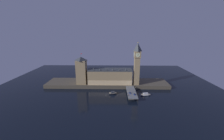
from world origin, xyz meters
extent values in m
plane|color=black|center=(0.00, 0.00, 0.00)|extent=(400.00, 400.00, 0.00)
cube|color=#4C4438|center=(0.00, 39.00, 3.13)|extent=(220.00, 42.00, 6.26)
cube|color=#9E845B|center=(5.15, 31.68, 18.11)|extent=(76.32, 22.35, 23.70)
cube|color=beige|center=(5.15, 20.38, 10.53)|extent=(76.32, 0.20, 8.53)
cube|color=#383D42|center=(5.15, 31.68, 31.16)|extent=(76.32, 20.57, 2.40)
cone|color=#383D42|center=(-22.11, 22.18, 34.96)|extent=(2.40, 2.40, 5.21)
cone|color=#383D42|center=(-11.21, 22.18, 34.96)|extent=(2.40, 2.40, 5.21)
cone|color=#383D42|center=(-0.31, 22.18, 34.96)|extent=(2.40, 2.40, 5.21)
cone|color=#383D42|center=(10.60, 22.18, 34.96)|extent=(2.40, 2.40, 5.21)
cone|color=#383D42|center=(21.50, 22.18, 34.96)|extent=(2.40, 2.40, 5.21)
cone|color=#383D42|center=(32.41, 22.18, 34.96)|extent=(2.40, 2.40, 5.21)
cube|color=#9E845B|center=(51.11, 25.99, 29.84)|extent=(8.97, 8.97, 47.16)
cube|color=#9E845B|center=(51.11, 25.99, 58.90)|extent=(10.59, 10.59, 10.95)
cylinder|color=beige|center=(51.11, 20.57, 58.90)|extent=(7.08, 0.25, 7.08)
cylinder|color=beige|center=(51.11, 31.41, 58.90)|extent=(7.08, 0.25, 7.08)
cylinder|color=beige|center=(56.53, 25.99, 58.90)|extent=(0.25, 7.08, 7.08)
cylinder|color=beige|center=(45.70, 25.99, 58.90)|extent=(0.25, 7.08, 7.08)
cube|color=black|center=(51.11, 20.38, 59.43)|extent=(0.36, 0.10, 5.31)
pyramid|color=#383D42|center=(51.11, 25.99, 71.02)|extent=(10.59, 10.59, 13.29)
sphere|color=gold|center=(51.11, 25.99, 78.46)|extent=(1.60, 1.60, 1.60)
cube|color=#9E845B|center=(-44.73, 29.90, 27.14)|extent=(16.79, 16.79, 41.76)
pyramid|color=#383D42|center=(-44.73, 29.90, 51.10)|extent=(17.13, 17.13, 6.14)
cylinder|color=#99999E|center=(-44.73, 29.90, 57.17)|extent=(0.24, 0.24, 6.00)
cube|color=red|center=(-43.63, 29.90, 59.27)|extent=(2.00, 0.08, 1.20)
cube|color=slate|center=(39.53, -5.00, 5.39)|extent=(13.76, 46.00, 1.40)
cube|color=#4C4438|center=(39.53, -18.80, 2.34)|extent=(11.69, 3.20, 4.69)
cube|color=#4C4438|center=(39.53, -9.60, 2.34)|extent=(11.69, 3.20, 4.69)
cube|color=#4C4438|center=(39.53, -0.40, 2.34)|extent=(11.69, 3.20, 4.69)
cube|color=#4C4438|center=(39.53, 8.80, 2.34)|extent=(11.69, 3.20, 4.69)
cube|color=navy|center=(36.50, -11.29, 6.73)|extent=(1.72, 4.60, 0.94)
cube|color=black|center=(36.50, -11.29, 7.43)|extent=(1.41, 2.07, 0.45)
cylinder|color=black|center=(35.69, -9.86, 6.41)|extent=(0.22, 0.64, 0.64)
cylinder|color=black|center=(37.32, -9.86, 6.41)|extent=(0.22, 0.64, 0.64)
cylinder|color=black|center=(35.69, -12.71, 6.41)|extent=(0.22, 0.64, 0.64)
cylinder|color=black|center=(37.32, -12.71, 6.41)|extent=(0.22, 0.64, 0.64)
cube|color=navy|center=(42.55, -16.30, 6.63)|extent=(1.74, 4.75, 0.72)
cube|color=black|center=(42.55, -16.30, 7.21)|extent=(1.42, 2.14, 0.45)
cylinder|color=black|center=(43.38, -17.77, 6.41)|extent=(0.22, 0.64, 0.64)
cylinder|color=black|center=(41.73, -17.77, 6.41)|extent=(0.22, 0.64, 0.64)
cylinder|color=black|center=(43.38, -14.83, 6.41)|extent=(0.22, 0.64, 0.64)
cylinder|color=black|center=(41.73, -14.83, 6.41)|extent=(0.22, 0.64, 0.64)
cylinder|color=black|center=(33.48, -19.11, 6.51)|extent=(0.28, 0.28, 0.84)
cylinder|color=maroon|center=(33.48, -19.11, 7.27)|extent=(0.38, 0.38, 0.70)
sphere|color=tan|center=(33.48, -19.11, 7.74)|extent=(0.23, 0.23, 0.23)
cylinder|color=black|center=(33.48, 10.72, 6.48)|extent=(0.28, 0.28, 0.78)
cylinder|color=black|center=(33.48, 10.72, 7.19)|extent=(0.38, 0.38, 0.65)
sphere|color=tan|center=(33.48, 10.72, 7.63)|extent=(0.21, 0.21, 0.21)
cylinder|color=#2D3333|center=(33.08, -19.72, 6.34)|extent=(0.56, 0.56, 0.50)
cylinder|color=#2D3333|center=(33.08, -19.72, 9.41)|extent=(0.18, 0.18, 5.65)
sphere|color=#F9E5A3|center=(33.08, -19.72, 12.78)|extent=(0.60, 0.60, 0.60)
sphere|color=#F9E5A3|center=(32.63, -19.72, 12.43)|extent=(0.44, 0.44, 0.44)
sphere|color=#F9E5A3|center=(33.53, -19.72, 12.43)|extent=(0.44, 0.44, 0.44)
cylinder|color=#2D3333|center=(45.98, -5.00, 6.34)|extent=(0.56, 0.56, 0.50)
cylinder|color=#2D3333|center=(45.98, -5.00, 9.54)|extent=(0.18, 0.18, 5.90)
sphere|color=#F9E5A3|center=(45.98, -5.00, 13.04)|extent=(0.60, 0.60, 0.60)
sphere|color=#F9E5A3|center=(45.53, -5.00, 12.69)|extent=(0.44, 0.44, 0.44)
sphere|color=#F9E5A3|center=(46.43, -5.00, 12.69)|extent=(0.44, 0.44, 0.44)
ellipsoid|color=#28282D|center=(10.68, -1.80, 1.18)|extent=(12.98, 5.74, 2.35)
cube|color=tan|center=(10.68, -1.80, 2.25)|extent=(11.39, 4.68, 0.24)
cube|color=#2D333D|center=(10.68, -1.80, 3.54)|extent=(5.91, 3.39, 2.35)
ellipsoid|color=white|center=(61.29, -5.63, 1.05)|extent=(17.11, 7.10, 2.10)
cube|color=tan|center=(61.29, -5.63, 2.00)|extent=(15.00, 5.88, 0.24)
cube|color=silver|center=(61.29, -5.63, 3.17)|extent=(7.82, 3.98, 2.10)
camera|label=1|loc=(13.23, -201.18, 92.59)|focal=22.00mm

